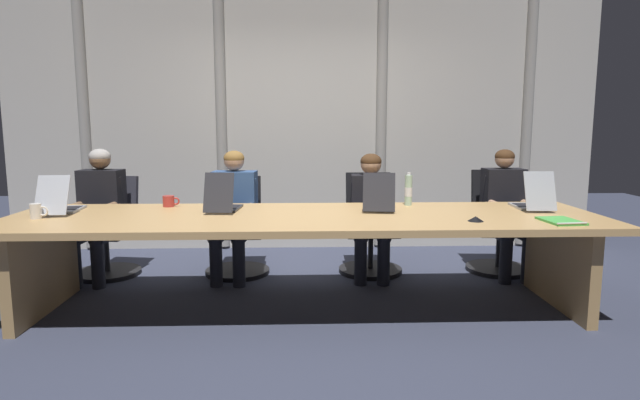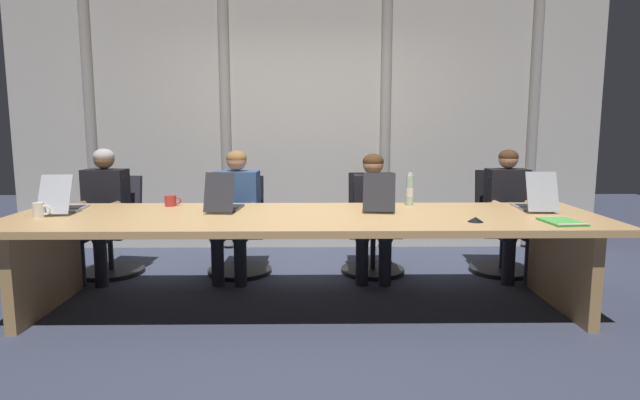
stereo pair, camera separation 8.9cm
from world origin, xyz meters
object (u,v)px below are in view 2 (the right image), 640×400
laptop_left_end (64,204)px  person_right_mid (510,206)px  office_chair_left_end (113,237)px  office_chair_right_mid (501,234)px  office_chair_left_mid (240,237)px  coffee_mug_far (171,201)px  person_center (373,208)px  laptop_center (379,203)px  water_bottle_primary (410,191)px  coffee_mug_near (39,210)px  spiral_notepad (562,222)px  laptop_left_mid (224,203)px  laptop_right_mid (534,202)px  person_left_end (102,206)px  office_chair_center (372,236)px  person_left_mid (235,206)px  conference_mic_left_side (476,219)px

laptop_left_end → person_right_mid: size_ratio=0.43×
office_chair_left_end → office_chair_right_mid: size_ratio=0.95×
office_chair_left_end → office_chair_left_mid: 1.20m
coffee_mug_far → laptop_left_end: bearing=-161.1°
office_chair_right_mid → person_center: size_ratio=0.85×
laptop_center → water_bottle_primary: bearing=-41.8°
coffee_mug_near → spiral_notepad: size_ratio=0.39×
laptop_left_mid → laptop_right_mid: bearing=-84.9°
laptop_left_mid → office_chair_left_mid: laptop_left_mid is taller
laptop_center → person_left_end: bearing=82.5°
office_chair_center → coffee_mug_far: (-1.74, -0.59, 0.43)m
laptop_left_end → office_chair_right_mid: (3.73, 0.85, -0.43)m
laptop_left_end → person_left_mid: (1.22, 0.69, -0.13)m
person_center → conference_mic_left_side: bearing=30.8°
office_chair_left_mid → coffee_mug_near: office_chair_left_mid is taller
water_bottle_primary → coffee_mug_near: 2.84m
person_center → spiral_notepad: person_center is taller
laptop_left_mid → person_left_mid: 0.68m
office_chair_left_end → person_center: size_ratio=0.80×
laptop_left_end → office_chair_left_end: bearing=-6.5°
laptop_right_mid → person_left_end: size_ratio=0.39×
office_chair_left_mid → person_left_mid: 0.35m
laptop_left_end → office_chair_left_end: 0.96m
office_chair_left_mid → coffee_mug_near: 1.76m
office_chair_left_mid → person_left_mid: (-0.01, -0.15, 0.32)m
laptop_left_end → person_left_end: person_left_end is taller
laptop_center → laptop_right_mid: (1.23, 0.01, 0.00)m
laptop_center → laptop_right_mid: 1.23m
laptop_center → person_left_end: 2.53m
office_chair_center → conference_mic_left_side: bearing=22.4°
person_left_mid → person_center: 1.26m
laptop_left_end → office_chair_center: (2.50, 0.85, -0.44)m
laptop_right_mid → person_left_mid: (-2.46, 0.66, -0.13)m
laptop_center → conference_mic_left_side: (0.61, -0.50, -0.04)m
laptop_center → person_right_mid: (1.29, 0.67, -0.13)m
person_left_end → coffee_mug_near: bearing=-0.4°
conference_mic_left_side → office_chair_left_mid: bearing=144.0°
laptop_right_mid → person_left_mid: bearing=78.5°
office_chair_left_mid → person_center: size_ratio=0.80×
office_chair_right_mid → person_left_mid: person_left_mid is taller
office_chair_center → laptop_right_mid: bearing=54.9°
conference_mic_left_side → office_chair_center: bearing=112.9°
person_left_end → water_bottle_primary: 2.76m
water_bottle_primary → conference_mic_left_side: 0.82m
laptop_left_end → person_right_mid: (3.74, 0.69, -0.13)m
person_right_mid → conference_mic_left_side: (-0.68, -1.17, 0.09)m
laptop_left_end → person_left_mid: 1.41m
coffee_mug_near → laptop_left_mid: bearing=12.7°
office_chair_right_mid → person_left_end: 3.73m
person_left_mid → person_right_mid: person_right_mid is taller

